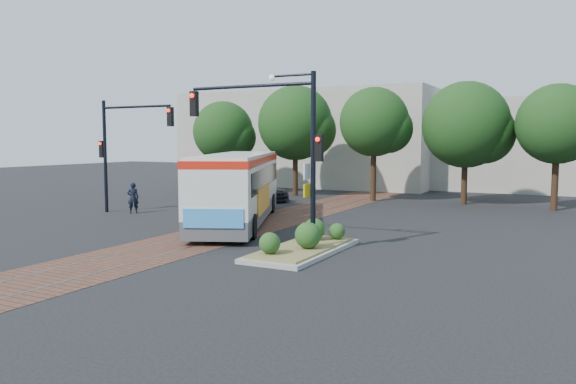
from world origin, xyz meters
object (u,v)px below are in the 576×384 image
(city_bus, at_px, (239,184))
(traffic_island, at_px, (304,243))
(parked_car, at_px, (259,190))
(signal_pole_main, at_px, (281,132))
(signal_pole_left, at_px, (120,141))
(officer, at_px, (133,198))

(city_bus, height_order, traffic_island, city_bus)
(traffic_island, xyz_separation_m, parked_car, (-9.90, 13.71, 0.35))
(city_bus, relative_size, signal_pole_main, 2.02)
(traffic_island, xyz_separation_m, signal_pole_left, (-13.19, 4.89, 3.54))
(city_bus, xyz_separation_m, officer, (-6.87, 0.31, -0.99))
(traffic_island, height_order, signal_pole_left, signal_pole_left)
(signal_pole_main, bearing_deg, parked_car, 123.30)
(signal_pole_main, xyz_separation_m, signal_pole_left, (-12.23, 4.80, -0.29))
(signal_pole_main, relative_size, signal_pole_left, 1.00)
(city_bus, height_order, signal_pole_main, signal_pole_main)
(traffic_island, bearing_deg, officer, 157.78)
(signal_pole_left, bearing_deg, traffic_island, -20.36)
(parked_car, bearing_deg, city_bus, -131.95)
(officer, bearing_deg, signal_pole_left, -14.08)
(signal_pole_left, distance_m, parked_car, 9.93)
(signal_pole_left, bearing_deg, signal_pole_main, -21.45)
(signal_pole_main, relative_size, officer, 3.65)
(traffic_island, height_order, signal_pole_main, signal_pole_main)
(officer, xyz_separation_m, parked_car, (2.78, 8.53, -0.14))
(city_bus, relative_size, signal_pole_left, 2.02)
(signal_pole_main, height_order, officer, signal_pole_main)
(signal_pole_main, bearing_deg, signal_pole_left, 158.55)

